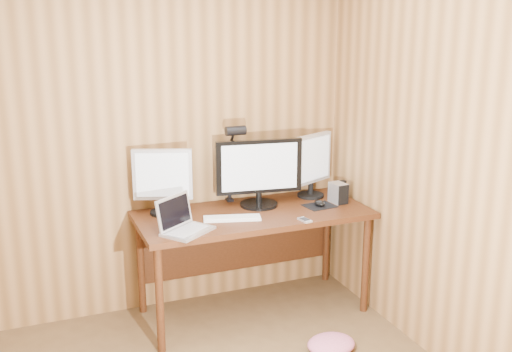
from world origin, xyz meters
TOP-DOWN VIEW (x-y plane):
  - room_shell at (0.00, 0.00)m, footprint 4.00×4.00m
  - desk at (0.93, 1.70)m, footprint 1.60×0.70m
  - monitor_center at (1.02, 1.75)m, footprint 0.62×0.27m
  - monitor_left at (0.35, 1.82)m, footprint 0.39×0.19m
  - monitor_right at (1.47, 1.82)m, footprint 0.40×0.21m
  - laptop at (0.37, 1.44)m, footprint 0.39×0.37m
  - keyboard at (0.74, 1.54)m, footprint 0.40×0.21m
  - mousepad at (1.42, 1.58)m, footprint 0.23×0.19m
  - mouse at (1.42, 1.58)m, footprint 0.07×0.11m
  - hard_drive at (1.58, 1.61)m, footprint 0.11×0.14m
  - phone at (1.18, 1.33)m, footprint 0.07×0.11m
  - speaker at (1.68, 1.71)m, footprint 0.05×0.05m
  - desk_lamp at (0.87, 1.86)m, footprint 0.14×0.20m
  - fabric_pile at (1.19, 0.94)m, footprint 0.35×0.31m

SIDE VIEW (x-z plane):
  - fabric_pile at x=1.19m, z-range 0.00..0.10m
  - desk at x=0.93m, z-range 0.25..1.00m
  - mousepad at x=1.42m, z-range 0.75..0.75m
  - phone at x=1.18m, z-range 0.75..0.76m
  - keyboard at x=0.74m, z-range 0.75..0.77m
  - mouse at x=1.42m, z-range 0.75..0.79m
  - laptop at x=0.37m, z-range 0.69..0.92m
  - speaker at x=1.68m, z-range 0.75..0.88m
  - hard_drive at x=1.58m, z-range 0.75..0.90m
  - monitor_left at x=0.35m, z-range 0.77..1.22m
  - monitor_center at x=1.02m, z-range 0.76..1.24m
  - monitor_right at x=1.47m, z-range 0.77..1.24m
  - desk_lamp at x=0.87m, z-range 0.82..1.44m
  - room_shell at x=0.00m, z-range -0.75..3.25m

